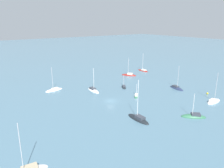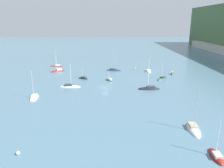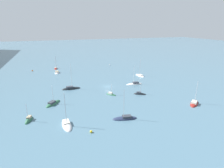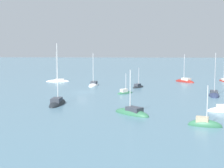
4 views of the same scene
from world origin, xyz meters
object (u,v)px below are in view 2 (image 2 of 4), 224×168
at_px(sailboat_6, 57,66).
at_px(sailboat_8, 70,87).
at_px(sailboat_1, 148,71).
at_px(sailboat_5, 58,71).
at_px(sailboat_2, 109,80).
at_px(sailboat_10, 114,70).
at_px(sailboat_3, 83,79).
at_px(sailboat_7, 34,98).
at_px(sailboat_11, 162,79).
at_px(sailboat_4, 149,89).
at_px(sailboat_9, 172,74).
at_px(mooring_buoy_1, 135,68).
at_px(sailboat_12, 216,157).
at_px(mooring_buoy_0, 18,153).
at_px(sailboat_0, 193,129).

relative_size(sailboat_6, sailboat_8, 1.04).
xyz_separation_m(sailboat_1, sailboat_5, (-0.60, -48.43, 0.02)).
distance_m(sailboat_2, sailboat_10, 21.29).
relative_size(sailboat_3, sailboat_5, 0.62).
bearing_deg(sailboat_7, sailboat_10, 139.36).
xyz_separation_m(sailboat_1, sailboat_11, (17.30, 3.57, 0.01)).
xyz_separation_m(sailboat_4, sailboat_9, (-25.31, 16.26, -0.02)).
bearing_deg(sailboat_3, sailboat_5, -16.13).
bearing_deg(sailboat_6, sailboat_11, 152.86).
xyz_separation_m(sailboat_3, sailboat_6, (-29.87, -19.23, -0.00)).
bearing_deg(mooring_buoy_1, sailboat_7, -40.43).
height_order(sailboat_1, sailboat_2, sailboat_1).
bearing_deg(sailboat_12, sailboat_4, 10.31).
distance_m(sailboat_4, mooring_buoy_0, 55.38).
bearing_deg(sailboat_8, sailboat_12, -49.06).
bearing_deg(sailboat_2, sailboat_3, 30.88).
xyz_separation_m(sailboat_12, mooring_buoy_0, (-1.28, -39.35, 0.31)).
height_order(sailboat_5, sailboat_8, sailboat_8).
bearing_deg(mooring_buoy_0, mooring_buoy_1, 158.17).
bearing_deg(sailboat_4, sailboat_12, 97.82).
height_order(sailboat_1, sailboat_7, sailboat_1).
bearing_deg(sailboat_10, sailboat_6, 171.45).
relative_size(sailboat_6, mooring_buoy_0, 13.80).
xyz_separation_m(sailboat_5, mooring_buoy_1, (-5.61, 42.20, 0.24)).
bearing_deg(sailboat_10, sailboat_4, -57.44).
xyz_separation_m(sailboat_0, sailboat_8, (-37.27, -36.88, 0.02)).
height_order(sailboat_0, sailboat_10, sailboat_0).
relative_size(sailboat_2, sailboat_5, 0.55).
relative_size(sailboat_9, mooring_buoy_0, 8.80).
bearing_deg(sailboat_11, mooring_buoy_1, -114.22).
bearing_deg(sailboat_7, mooring_buoy_0, 5.77).
distance_m(sailboat_6, mooring_buoy_0, 91.36).
relative_size(sailboat_6, sailboat_11, 1.28).
relative_size(sailboat_1, mooring_buoy_1, 16.25).
bearing_deg(sailboat_4, mooring_buoy_1, -87.14).
height_order(sailboat_8, sailboat_11, sailboat_8).
xyz_separation_m(sailboat_0, sailboat_3, (-50.56, -33.01, 0.01)).
xyz_separation_m(sailboat_3, sailboat_4, (16.87, 27.99, 0.02)).
bearing_deg(mooring_buoy_0, sailboat_10, 165.15).
bearing_deg(sailboat_4, mooring_buoy_0, 53.16).
bearing_deg(sailboat_12, sailboat_2, 23.46).
bearing_deg(sailboat_5, mooring_buoy_1, 150.30).
height_order(sailboat_3, mooring_buoy_0, sailboat_3).
distance_m(sailboat_7, sailboat_10, 52.65).
bearing_deg(sailboat_4, sailboat_7, 14.02).
distance_m(sailboat_0, mooring_buoy_0, 40.32).
bearing_deg(sailboat_5, sailboat_7, 54.44).
bearing_deg(sailboat_6, mooring_buoy_0, 100.84).
bearing_deg(sailboat_9, sailboat_7, 137.85).
relative_size(sailboat_1, sailboat_9, 1.69).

